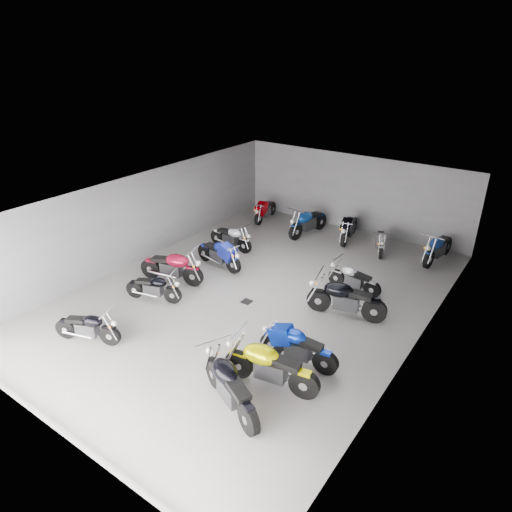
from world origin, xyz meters
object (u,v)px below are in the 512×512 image
at_px(motorcycle_left_a, 88,327).
at_px(motorcycle_back_a, 265,210).
at_px(motorcycle_right_f, 354,279).
at_px(motorcycle_back_e, 381,241).
at_px(drain_grate, 247,301).
at_px(motorcycle_right_a, 230,386).
at_px(motorcycle_left_e, 219,254).
at_px(motorcycle_right_c, 297,346).
at_px(motorcycle_back_d, 349,228).
at_px(motorcycle_left_f, 231,237).
at_px(motorcycle_back_f, 438,248).
at_px(motorcycle_left_c, 154,287).
at_px(motorcycle_right_b, 270,366).
at_px(motorcycle_right_e, 345,299).
at_px(motorcycle_left_d, 172,267).
at_px(motorcycle_back_c, 308,222).

xyz_separation_m(motorcycle_left_a, motorcycle_back_a, (-1.31, 10.34, 0.02)).
relative_size(motorcycle_right_f, motorcycle_back_e, 1.06).
height_order(drain_grate, motorcycle_left_a, motorcycle_left_a).
bearing_deg(motorcycle_right_a, motorcycle_right_f, 24.31).
height_order(motorcycle_left_e, motorcycle_right_a, motorcycle_right_a).
bearing_deg(motorcycle_left_e, motorcycle_right_c, 66.03).
xyz_separation_m(motorcycle_back_d, motorcycle_back_e, (1.49, -0.37, -0.08)).
height_order(drain_grate, motorcycle_right_f, motorcycle_right_f).
distance_m(motorcycle_right_a, motorcycle_back_e, 9.78).
bearing_deg(drain_grate, motorcycle_back_e, 71.50).
xyz_separation_m(motorcycle_right_c, motorcycle_back_e, (-0.81, 7.62, -0.07)).
distance_m(motorcycle_left_a, motorcycle_left_f, 7.02).
height_order(motorcycle_right_c, motorcycle_back_f, motorcycle_back_f).
distance_m(motorcycle_left_c, motorcycle_back_f, 10.20).
relative_size(motorcycle_right_b, motorcycle_right_c, 1.12).
bearing_deg(motorcycle_right_a, motorcycle_right_e, 19.27).
distance_m(motorcycle_left_d, motorcycle_right_b, 6.00).
xyz_separation_m(motorcycle_right_b, motorcycle_back_a, (-6.25, 9.01, -0.09)).
bearing_deg(motorcycle_back_d, motorcycle_right_c, 94.85).
xyz_separation_m(motorcycle_right_a, motorcycle_right_f, (0.05, 6.38, -0.12)).
height_order(drain_grate, motorcycle_right_a, motorcycle_right_a).
bearing_deg(motorcycle_right_b, motorcycle_back_c, 14.13).
distance_m(motorcycle_left_a, motorcycle_left_e, 5.51).
height_order(motorcycle_right_c, motorcycle_back_d, motorcycle_back_d).
height_order(motorcycle_back_a, motorcycle_back_c, motorcycle_back_c).
distance_m(motorcycle_right_c, motorcycle_back_a, 10.14).
height_order(motorcycle_back_c, motorcycle_back_f, motorcycle_back_c).
distance_m(motorcycle_left_e, motorcycle_right_f, 4.78).
bearing_deg(motorcycle_left_c, motorcycle_right_e, 97.26).
relative_size(motorcycle_left_e, motorcycle_right_b, 0.89).
distance_m(motorcycle_left_a, motorcycle_right_b, 5.12).
bearing_deg(motorcycle_back_e, motorcycle_right_c, 73.00).
distance_m(motorcycle_left_d, motorcycle_right_f, 5.98).
height_order(motorcycle_left_a, motorcycle_left_f, motorcycle_left_f).
xyz_separation_m(motorcycle_left_d, motorcycle_back_e, (4.79, 6.32, -0.11)).
bearing_deg(motorcycle_back_e, motorcycle_left_c, 36.64).
height_order(motorcycle_left_a, motorcycle_back_d, motorcycle_back_d).
distance_m(motorcycle_left_d, motorcycle_left_e, 1.86).
relative_size(drain_grate, motorcycle_right_f, 0.17).
distance_m(motorcycle_back_d, motorcycle_back_f, 3.50).
bearing_deg(motorcycle_right_c, motorcycle_back_c, 22.96).
distance_m(motorcycle_right_c, motorcycle_right_f, 4.25).
height_order(drain_grate, motorcycle_right_c, motorcycle_right_c).
relative_size(motorcycle_right_a, motorcycle_back_f, 0.98).
distance_m(drain_grate, motorcycle_back_e, 6.28).
distance_m(motorcycle_left_c, motorcycle_left_f, 4.48).
xyz_separation_m(motorcycle_left_f, motorcycle_back_d, (3.36, 3.43, 0.05)).
bearing_deg(motorcycle_back_c, motorcycle_back_f, -164.99).
bearing_deg(motorcycle_back_f, motorcycle_left_e, 45.84).
relative_size(motorcycle_left_d, motorcycle_back_e, 1.30).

